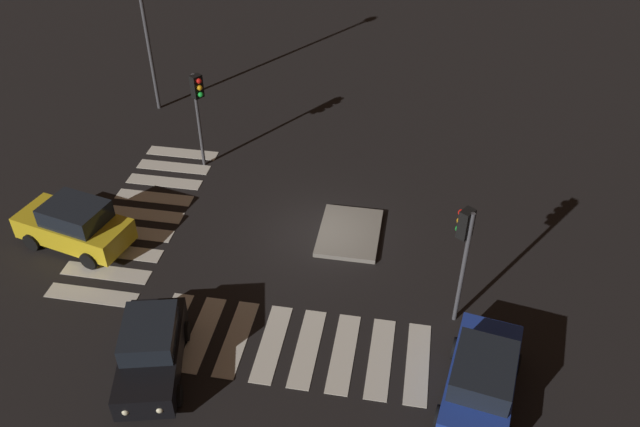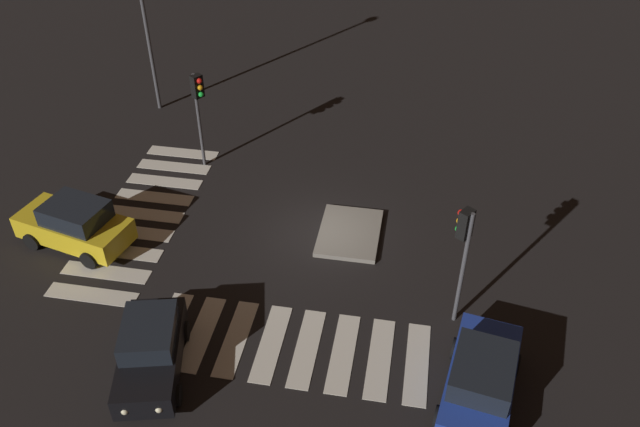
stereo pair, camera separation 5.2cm
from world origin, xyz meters
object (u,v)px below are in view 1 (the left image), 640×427
at_px(traffic_island, 349,233).
at_px(car_yellow, 74,225).
at_px(car_black, 151,350).
at_px(traffic_light_south, 198,99).
at_px(car_blue, 481,379).
at_px(traffic_light_north, 464,239).

xyz_separation_m(traffic_island, car_yellow, (2.29, -9.92, 0.82)).
bearing_deg(car_black, traffic_light_south, 175.87).
bearing_deg(car_blue, traffic_light_north, 24.11).
height_order(car_black, traffic_light_north, traffic_light_north).
bearing_deg(traffic_light_north, car_blue, 139.09).
bearing_deg(traffic_light_south, traffic_light_north, -0.64).
xyz_separation_m(car_black, traffic_light_south, (-10.99, -1.93, 2.44)).
distance_m(traffic_island, car_yellow, 10.21).
relative_size(traffic_island, car_black, 0.72).
bearing_deg(traffic_light_north, car_black, 57.69).
bearing_deg(traffic_island, traffic_light_south, -117.86).
xyz_separation_m(car_black, traffic_light_north, (-3.72, 8.82, 2.48)).
height_order(car_blue, traffic_light_south, traffic_light_south).
bearing_deg(car_black, car_yellow, -149.63).
height_order(traffic_island, car_yellow, car_yellow).
relative_size(car_black, traffic_light_south, 0.97).
relative_size(car_blue, car_black, 1.05).
bearing_deg(car_yellow, car_black, 147.74).
bearing_deg(traffic_island, car_blue, 34.59).
distance_m(traffic_island, car_blue, 8.29).
xyz_separation_m(traffic_island, car_black, (7.36, -4.94, 0.76)).
bearing_deg(traffic_light_south, traffic_island, 5.58).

